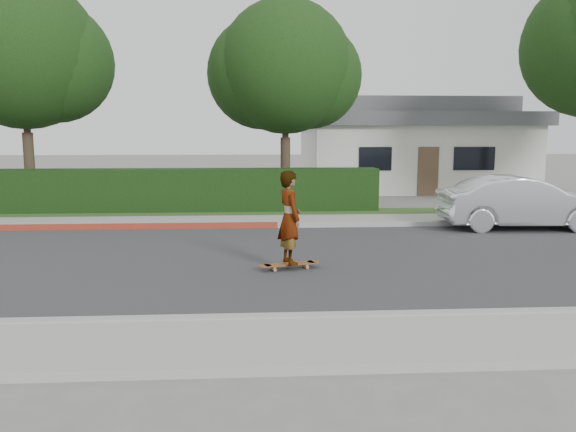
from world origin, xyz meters
name	(u,v)px	position (x,y,z in m)	size (l,w,h in m)	color
ground	(239,260)	(0.00, 0.00, 0.00)	(120.00, 120.00, 0.00)	slate
road	(239,260)	(0.00, 0.00, 0.01)	(60.00, 8.00, 0.01)	#2D2D30
curb_near	(231,321)	(0.00, -4.10, 0.07)	(60.00, 0.20, 0.15)	#9E9E99
sidewalk_near	(228,346)	(0.00, -5.00, 0.06)	(60.00, 1.60, 0.12)	gray
curb_far	(242,226)	(0.00, 4.10, 0.07)	(60.00, 0.20, 0.15)	#9E9E99
curb_red_section	(63,227)	(-5.00, 4.10, 0.08)	(12.00, 0.21, 0.15)	maroon
sidewalk_far	(243,221)	(0.00, 5.00, 0.06)	(60.00, 1.60, 0.12)	gray
planting_strip	(244,214)	(0.00, 6.60, 0.05)	(60.00, 1.60, 0.10)	#2D4C1E
hedge	(154,191)	(-3.00, 7.20, 0.75)	(15.00, 1.00, 1.50)	black
tree_left	(24,57)	(-7.51, 8.69, 5.26)	(5.99, 5.21, 8.00)	#33261C
tree_center	(285,71)	(1.49, 9.19, 4.90)	(5.66, 4.84, 7.44)	#33261C
house	(408,145)	(8.00, 16.00, 2.10)	(10.60, 8.60, 4.30)	beige
skateboard	(290,264)	(1.02, -0.89, 0.11)	(1.27, 0.58, 0.12)	#C07234
skateboarder	(290,218)	(1.02, -0.89, 1.04)	(0.67, 0.44, 1.83)	white
car_silver	(522,203)	(7.84, 3.50, 0.75)	(1.58, 4.53, 1.49)	silver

